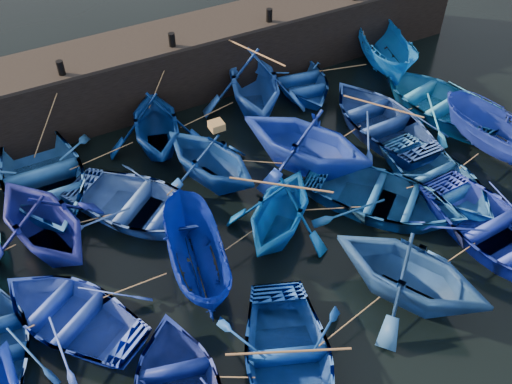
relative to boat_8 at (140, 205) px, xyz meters
name	(u,v)px	position (x,y,z in m)	size (l,w,h in m)	color
ground	(309,278)	(3.37, -4.54, -0.51)	(120.00, 120.00, 0.00)	black
quay_wall	(167,67)	(3.37, 5.96, 0.74)	(26.00, 2.50, 2.50)	black
quay_top	(164,37)	(3.37, 5.96, 2.05)	(26.00, 2.50, 0.12)	black
bollard_1	(61,68)	(-0.63, 5.06, 2.36)	(0.24, 0.24, 0.50)	black
bollard_2	(172,40)	(3.37, 5.06, 2.36)	(0.24, 0.24, 0.50)	black
bollard_3	(269,15)	(7.37, 5.06, 2.36)	(0.24, 0.24, 0.50)	black
boat_1	(42,178)	(-2.39, 2.65, 0.07)	(4.04, 5.65, 1.17)	#1D56A9
boat_2	(155,123)	(1.73, 3.05, 0.55)	(3.50, 4.05, 2.13)	navy
boat_3	(254,81)	(5.89, 3.56, 0.71)	(4.01, 4.65, 2.45)	#1B4AAE
boat_4	(300,79)	(8.17, 3.87, -0.06)	(3.11, 4.35, 0.90)	#16459A
boat_5	(385,51)	(11.99, 3.40, 0.40)	(1.79, 4.74, 1.83)	blue
boat_7	(42,220)	(-2.83, 0.14, 0.64)	(3.77, 4.37, 2.30)	navy
boat_8	(140,205)	(0.00, 0.00, 0.00)	(3.54, 4.95, 1.03)	blue
boat_9	(210,157)	(2.66, 0.51, 0.53)	(3.41, 3.96, 2.08)	navy
boat_10	(306,139)	(5.77, -0.38, 0.74)	(4.11, 4.77, 2.51)	#1636B9
boat_11	(381,119)	(9.31, 0.07, 0.02)	(3.70, 5.18, 1.07)	navy
boat_12	(437,100)	(11.95, 0.02, 0.04)	(3.78, 5.29, 1.10)	blue
boat_14	(70,313)	(-2.96, -2.86, -0.05)	(3.17, 4.43, 0.92)	blue
boat_15	(196,256)	(0.63, -2.90, 0.28)	(1.54, 4.09, 1.58)	#001379
boat_16	(280,210)	(3.49, -2.61, 0.47)	(3.23, 3.75, 1.97)	#034698
boat_17	(384,198)	(6.89, -3.32, 0.02)	(3.65, 5.11, 1.06)	navy
boat_18	(438,178)	(9.06, -3.38, -0.04)	(3.27, 4.57, 0.95)	#1B559B
boat_19	(500,138)	(11.93, -3.12, 0.37)	(1.72, 4.57, 1.77)	navy
boat_22	(288,363)	(1.33, -6.79, -0.03)	(3.33, 4.66, 0.97)	#0B3B96
boat_23	(411,270)	(5.34, -6.32, 0.64)	(3.78, 4.38, 2.31)	navy
boat_24	(498,232)	(8.93, -6.09, 0.03)	(3.77, 5.27, 1.09)	#1D33CB
wooden_crate	(217,126)	(2.96, 0.51, 1.70)	(0.44, 0.43, 0.25)	olive
mooring_ropes	(232,156)	(3.39, 0.42, 0.37)	(17.88, 11.91, 2.10)	tan
loose_oars	(304,155)	(5.00, -1.45, 1.13)	(10.24, 12.44, 1.54)	#99724C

